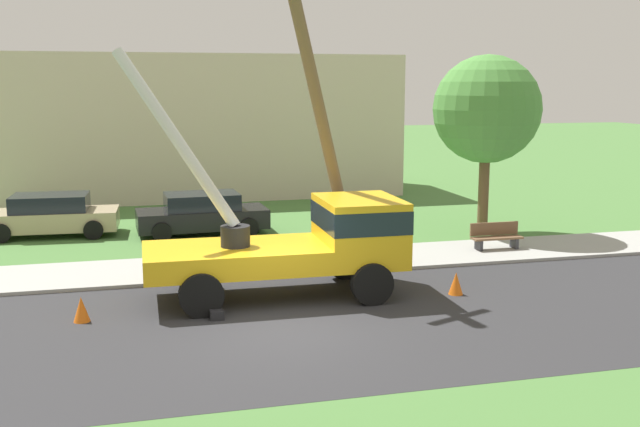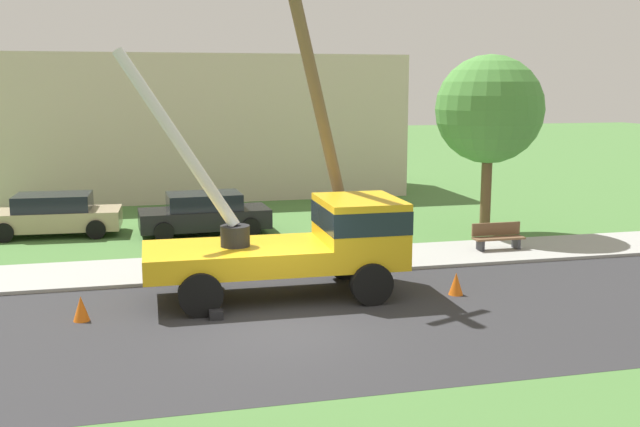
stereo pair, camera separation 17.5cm
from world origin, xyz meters
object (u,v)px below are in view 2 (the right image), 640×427
at_px(traffic_cone_behind, 81,309).
at_px(park_bench, 498,237).
at_px(roadside_tree_near, 489,110).
at_px(leaning_utility_pole, 320,111).
at_px(utility_truck, 308,238).
at_px(traffic_cone_ahead, 456,284).
at_px(parked_sedan_tan, 54,215).
at_px(parked_sedan_black, 204,214).

xyz_separation_m(traffic_cone_behind, park_bench, (11.98, 3.99, 0.18)).
distance_m(park_bench, roadside_tree_near, 4.75).
distance_m(leaning_utility_pole, park_bench, 7.34).
relative_size(leaning_utility_pole, park_bench, 5.40).
bearing_deg(utility_truck, traffic_cone_ahead, -14.95).
xyz_separation_m(leaning_utility_pole, traffic_cone_behind, (-5.99, -2.47, -4.14)).
bearing_deg(parked_sedan_tan, traffic_cone_behind, -81.08).
height_order(parked_sedan_tan, parked_sedan_black, same).
bearing_deg(park_bench, traffic_cone_ahead, -128.13).
relative_size(leaning_utility_pole, roadside_tree_near, 1.42).
bearing_deg(leaning_utility_pole, traffic_cone_behind, -157.55).
xyz_separation_m(traffic_cone_ahead, roadside_tree_near, (4.07, 6.76, 3.97)).
bearing_deg(traffic_cone_ahead, park_bench, 51.87).
bearing_deg(parked_sedan_black, traffic_cone_ahead, -59.29).
relative_size(parked_sedan_black, park_bench, 2.80).
relative_size(leaning_utility_pole, traffic_cone_ahead, 15.43).
xyz_separation_m(parked_sedan_black, roadside_tree_near, (9.42, -2.25, 3.54)).
relative_size(leaning_utility_pole, traffic_cone_behind, 15.43).
distance_m(parked_sedan_tan, park_bench, 14.78).
xyz_separation_m(leaning_utility_pole, park_bench, (5.99, 1.51, -3.96)).
relative_size(parked_sedan_tan, parked_sedan_black, 1.00).
xyz_separation_m(traffic_cone_ahead, parked_sedan_black, (-5.35, 9.01, 0.43)).
relative_size(traffic_cone_ahead, roadside_tree_near, 0.09).
relative_size(parked_sedan_tan, roadside_tree_near, 0.74).
height_order(utility_truck, park_bench, utility_truck).
height_order(utility_truck, roadside_tree_near, roadside_tree_near).
bearing_deg(roadside_tree_near, traffic_cone_ahead, -121.08).
xyz_separation_m(traffic_cone_ahead, traffic_cone_behind, (-8.80, 0.05, 0.00)).
xyz_separation_m(utility_truck, parked_sedan_black, (-1.84, 8.07, -0.70)).
xyz_separation_m(leaning_utility_pole, traffic_cone_ahead, (2.82, -2.52, -4.14)).
distance_m(traffic_cone_behind, parked_sedan_tan, 10.06).
height_order(traffic_cone_ahead, traffic_cone_behind, same).
distance_m(leaning_utility_pole, roadside_tree_near, 8.09).
height_order(traffic_cone_behind, park_bench, park_bench).
height_order(utility_truck, traffic_cone_behind, utility_truck).
distance_m(parked_sedan_black, roadside_tree_near, 10.31).
relative_size(traffic_cone_ahead, traffic_cone_behind, 1.00).
distance_m(traffic_cone_ahead, roadside_tree_near, 8.83).
bearing_deg(traffic_cone_ahead, parked_sedan_black, 120.71).
relative_size(traffic_cone_behind, park_bench, 0.35).
bearing_deg(traffic_cone_behind, roadside_tree_near, 27.50).
bearing_deg(roadside_tree_near, leaning_utility_pole, -148.45).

